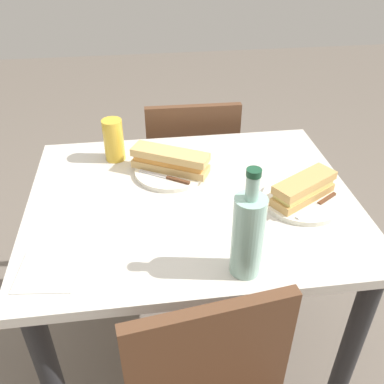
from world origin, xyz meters
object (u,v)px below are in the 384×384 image
knife_near (167,177)px  baguette_sandwich_far (304,188)px  water_bottle (248,234)px  beer_glass (114,140)px  knife_far (319,204)px  baguette_sandwich_near (170,160)px  dining_table (192,232)px  plate_near (171,171)px  chair_near (191,172)px  plate_far (302,200)px

knife_near → baguette_sandwich_far: (-0.39, 0.16, 0.03)m
baguette_sandwich_far → water_bottle: water_bottle is taller
knife_near → beer_glass: bearing=-46.2°
knife_far → knife_near: bearing=-25.1°
baguette_sandwich_near → knife_near: 0.06m
dining_table → plate_near: (0.05, -0.15, 0.14)m
chair_near → plate_near: (0.12, 0.45, 0.29)m
plate_near → beer_glass: (0.18, -0.12, 0.07)m
baguette_sandwich_far → baguette_sandwich_near: bearing=-29.7°
plate_far → knife_near: bearing=-22.3°
knife_near → water_bottle: water_bottle is taller
plate_near → knife_far: 0.48m
chair_near → beer_glass: beer_glass is taller
plate_far → plate_near: bearing=-29.7°
dining_table → baguette_sandwich_far: size_ratio=4.54×
baguette_sandwich_near → plate_far: 0.43m
chair_near → knife_near: bearing=74.4°
baguette_sandwich_near → water_bottle: (-0.14, 0.46, 0.07)m
dining_table → knife_far: bearing=163.5°
baguette_sandwich_near → knife_far: baguette_sandwich_near is taller
water_bottle → chair_near: bearing=-89.1°
knife_near → beer_glass: size_ratio=1.08×
knife_near → baguette_sandwich_far: baguette_sandwich_far is taller
knife_near → baguette_sandwich_far: size_ratio=0.73×
dining_table → knife_near: bearing=-54.2°
chair_near → baguette_sandwich_near: 0.57m
plate_near → beer_glass: bearing=-33.5°
knife_far → beer_glass: 0.70m
knife_far → beer_glass: beer_glass is taller
baguette_sandwich_near → knife_far: bearing=148.4°
dining_table → chair_near: 0.61m
baguette_sandwich_far → dining_table: bearing=-11.7°
plate_near → knife_near: size_ratio=1.50×
chair_near → plate_near: size_ratio=3.65×
baguette_sandwich_near → plate_near: bearing=90.0°
chair_near → plate_far: 0.76m
chair_near → beer_glass: (0.30, 0.33, 0.36)m
baguette_sandwich_near → plate_far: size_ratio=1.09×
plate_near → knife_near: knife_near is taller
plate_far → knife_far: (-0.04, 0.04, 0.01)m
plate_near → knife_near: (0.02, 0.05, 0.01)m
baguette_sandwich_far → beer_glass: beer_glass is taller
knife_near → beer_glass: (0.17, -0.17, 0.05)m
knife_far → plate_far: bearing=-47.2°
knife_near → beer_glass: 0.24m
dining_table → water_bottle: 0.41m
beer_glass → water_bottle: bearing=118.7°
plate_near → baguette_sandwich_near: 0.04m
dining_table → beer_glass: bearing=-48.8°
dining_table → plate_far: bearing=168.3°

